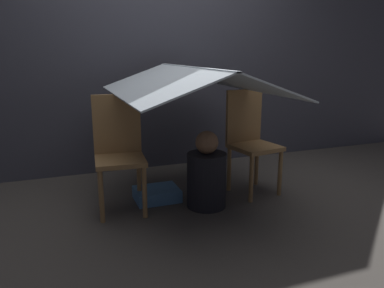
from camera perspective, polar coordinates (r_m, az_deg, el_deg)
ground_plane at (r=3.07m, az=0.65°, el=-9.38°), size 8.80×8.80×0.00m
wall_back at (r=3.95m, az=-5.63°, el=14.34°), size 7.00×0.05×2.50m
chair_left at (r=2.93m, az=-11.07°, el=-0.79°), size 0.40×0.40×0.90m
chair_right at (r=3.30m, az=8.86°, el=0.95°), size 0.42×0.42×0.90m
sheet_canopy at (r=2.93m, az=-0.00°, el=9.70°), size 1.16×1.56×0.21m
person_front at (r=2.98m, az=2.23°, el=-4.85°), size 0.31×0.31×0.62m
floor_cushion at (r=3.19m, az=-5.39°, el=-7.61°), size 0.36×0.29×0.10m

